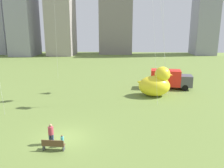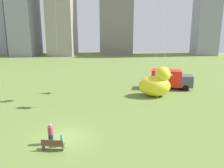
{
  "view_description": "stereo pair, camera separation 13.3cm",
  "coord_description": "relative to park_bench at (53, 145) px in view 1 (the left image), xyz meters",
  "views": [
    {
      "loc": [
        5.0,
        -17.78,
        9.18
      ],
      "look_at": [
        3.77,
        5.49,
        3.44
      ],
      "focal_mm": 37.09,
      "sensor_mm": 36.0,
      "label": 1
    },
    {
      "loc": [
        5.13,
        -17.77,
        9.18
      ],
      "look_at": [
        3.77,
        5.49,
        3.44
      ],
      "focal_mm": 37.09,
      "sensor_mm": 36.0,
      "label": 2
    }
  ],
  "objects": [
    {
      "name": "person_child",
      "position": [
        0.54,
        0.6,
        0.07
      ],
      "size": [
        0.24,
        0.24,
        0.99
      ],
      "color": "silver",
      "rests_on": "ground"
    },
    {
      "name": "park_bench",
      "position": [
        0.0,
        0.0,
        0.0
      ],
      "size": [
        1.74,
        0.51,
        0.9
      ],
      "color": "brown",
      "rests_on": "ground"
    },
    {
      "name": "person_adult",
      "position": [
        -0.45,
        0.96,
        0.48
      ],
      "size": [
        0.43,
        0.43,
        1.74
      ],
      "color": "#38476B",
      "rests_on": "ground"
    },
    {
      "name": "ground_plane",
      "position": [
        0.32,
        2.05,
        -0.48
      ],
      "size": [
        140.0,
        140.0,
        0.0
      ],
      "primitive_type": "plane",
      "color": "olive"
    },
    {
      "name": "city_skyline",
      "position": [
        -10.75,
        64.14,
        15.37
      ],
      "size": [
        80.69,
        15.92,
        37.49
      ],
      "color": "gray",
      "rests_on": "ground"
    },
    {
      "name": "giant_inflatable_duck",
      "position": [
        9.63,
        15.01,
        1.25
      ],
      "size": [
        4.91,
        3.15,
        4.07
      ],
      "color": "yellow",
      "rests_on": "ground"
    },
    {
      "name": "box_truck",
      "position": [
        12.37,
        19.17,
        0.97
      ],
      "size": [
        6.35,
        3.07,
        2.85
      ],
      "color": "red",
      "rests_on": "ground"
    }
  ]
}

